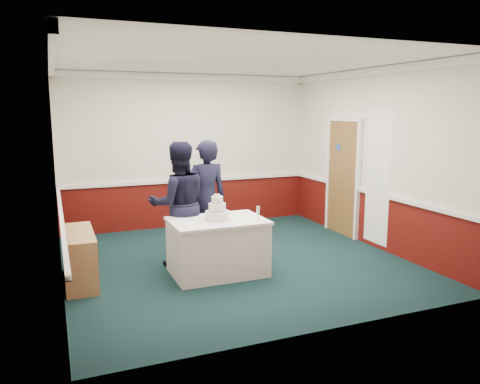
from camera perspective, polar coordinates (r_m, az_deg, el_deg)
name	(u,v)px	position (r m, az deg, el deg)	size (l,w,h in m)	color
ground	(236,261)	(7.31, -0.55, -8.42)	(5.00, 5.00, 0.00)	black
room_shell	(226,131)	(7.54, -1.72, 7.39)	(5.00, 5.00, 3.00)	silver
sideboard	(79,257)	(6.70, -18.99, -7.54)	(0.41, 1.20, 0.70)	tan
cake_table	(218,246)	(6.67, -2.75, -6.62)	(1.32, 0.92, 0.79)	white
wedding_cake	(217,212)	(6.55, -2.79, -2.43)	(0.35, 0.35, 0.36)	white
cake_knife	(220,223)	(6.38, -2.44, -3.75)	(0.01, 0.22, 0.01)	silver
champagne_flute	(258,211)	(6.47, 2.22, -2.33)	(0.05, 0.05, 0.21)	silver
person_man	(179,204)	(7.00, -7.49, -1.46)	(0.90, 0.70, 1.85)	black
person_woman	(206,199)	(7.38, -4.16, -0.82)	(0.68, 0.44, 1.85)	black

